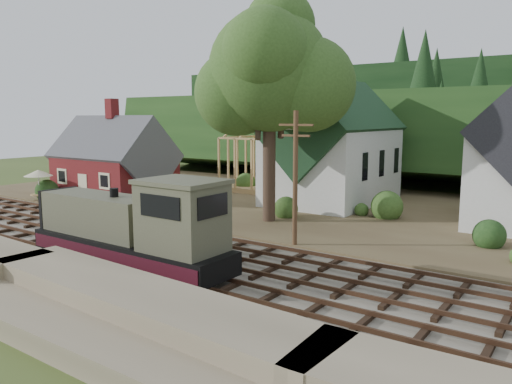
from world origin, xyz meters
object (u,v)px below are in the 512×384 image
Objects in this scene: locomotive at (135,231)px; car_blue at (121,201)px; car_green at (70,179)px; patio_set at (38,174)px.

locomotive is 16.69m from car_blue.
patio_set reaches higher than car_green.
locomotive is at bearing -72.97° from car_blue.
locomotive is 3.42× the size of car_blue.
patio_set is (-22.36, 8.58, 0.52)m from locomotive.
car_green is (-28.82, 16.16, -1.14)m from locomotive.
locomotive reaches higher than patio_set.
car_green reaches higher than car_blue.
patio_set is (6.46, -7.58, 1.66)m from car_green.
locomotive reaches higher than car_blue.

